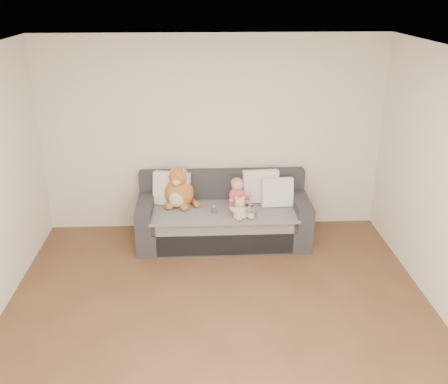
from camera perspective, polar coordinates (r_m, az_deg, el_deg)
The scene contains 10 objects.
room_shell at distance 4.66m, azimuth -0.53°, elevation -0.62°, with size 5.00×5.00×5.00m.
sofa at distance 6.56m, azimuth -0.08°, elevation -2.92°, with size 2.20×0.94×0.85m.
cushion_left at distance 6.52m, azimuth -5.98°, elevation 0.40°, with size 0.51×0.32×0.44m.
cushion_right_back at distance 6.58m, azimuth 4.22°, elevation 0.68°, with size 0.48×0.24×0.44m.
cushion_right_front at distance 6.48m, azimuth 6.09°, elevation -0.01°, with size 0.41×0.20×0.38m.
toddler at distance 6.27m, azimuth 1.60°, elevation -0.68°, with size 0.31×0.45×0.44m.
plush_cat at distance 6.44m, azimuth -5.16°, elevation 0.14°, with size 0.45×0.39×0.58m.
teddy_bear at distance 6.15m, azimuth 1.82°, elevation -1.93°, with size 0.22×0.16×0.28m.
plush_cow at distance 6.20m, azimuth 3.02°, elevation -2.13°, with size 0.14×0.22×0.18m.
sippy_cup at distance 6.29m, azimuth -1.13°, elevation -1.90°, with size 0.10×0.07×0.11m.
Camera 1 is at (-0.17, -3.85, 3.13)m, focal length 40.00 mm.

